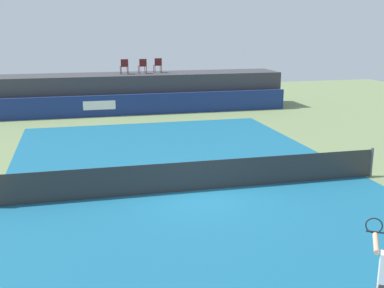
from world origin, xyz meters
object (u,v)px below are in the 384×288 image
at_px(spectator_chair_far_left, 124,66).
at_px(spectator_chair_left, 143,65).
at_px(tennis_ball, 232,168).
at_px(spectator_chair_center, 158,65).
at_px(net_post_far, 371,162).

distance_m(spectator_chair_far_left, spectator_chair_left, 1.08).
xyz_separation_m(spectator_chair_far_left, tennis_ball, (2.40, -13.12, -2.66)).
height_order(spectator_chair_far_left, spectator_chair_center, same).
bearing_deg(net_post_far, spectator_chair_left, 110.57).
xyz_separation_m(spectator_chair_far_left, spectator_chair_left, (1.08, -0.02, 0.00)).
bearing_deg(spectator_chair_far_left, spectator_chair_left, -0.89).
bearing_deg(spectator_chair_left, net_post_far, -69.43).
bearing_deg(spectator_chair_center, net_post_far, -73.19).
relative_size(spectator_chair_center, tennis_ball, 13.06).
bearing_deg(spectator_chair_far_left, tennis_ball, -79.63).
distance_m(spectator_chair_left, tennis_ball, 13.43).
xyz_separation_m(net_post_far, tennis_ball, (-4.33, 1.94, -0.46)).
height_order(net_post_far, tennis_ball, net_post_far).
height_order(spectator_chair_left, net_post_far, spectator_chair_left).
relative_size(spectator_chair_far_left, tennis_ball, 13.06).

